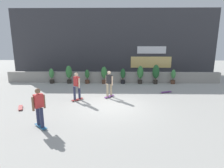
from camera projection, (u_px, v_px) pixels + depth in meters
The scene contains 16 objects.
ground_plane at pixel (111, 106), 10.62m from camera, with size 48.00×48.00×0.00m, color #B2AFA8.
planter_wall at pixel (113, 77), 16.36m from camera, with size 18.00×0.40×0.90m, color gray.
building_backdrop at pixel (114, 43), 19.62m from camera, with size 20.00×2.08×6.50m.
potted_plant_0 at pixel (52, 75), 15.97m from camera, with size 0.39×0.39×1.26m.
potted_plant_1 at pixel (69, 73), 15.90m from camera, with size 0.51×0.51×1.49m.
potted_plant_2 at pixel (87, 76), 15.93m from camera, with size 0.36×0.36×1.18m.
potted_plant_3 at pixel (104, 74), 15.85m from camera, with size 0.48×0.48×1.42m.
potted_plant_4 at pixel (123, 75), 15.85m from camera, with size 0.40×0.40×1.27m.
potted_plant_5 at pixel (140, 73), 15.79m from camera, with size 0.51×0.51×1.49m.
potted_plant_6 at pixel (156, 73), 15.74m from camera, with size 0.56×0.56×1.59m.
potted_plant_7 at pixel (173, 76), 15.78m from camera, with size 0.37×0.37×1.20m.
skater_far_left at pixel (39, 106), 7.79m from camera, with size 0.72×0.70×1.70m.
skater_by_wall_left at pixel (109, 83), 12.01m from camera, with size 0.64×0.76×1.70m.
skater_mid_plaza at pixel (77, 85), 11.38m from camera, with size 0.68×0.73×1.70m.
skateboard_near_camera at pixel (20, 107), 10.20m from camera, with size 0.52×0.81×0.08m.
skateboard_aside at pixel (166, 92), 13.22m from camera, with size 0.81×0.49×0.08m.
Camera 1 is at (0.23, -10.07, 3.59)m, focal length 30.69 mm.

